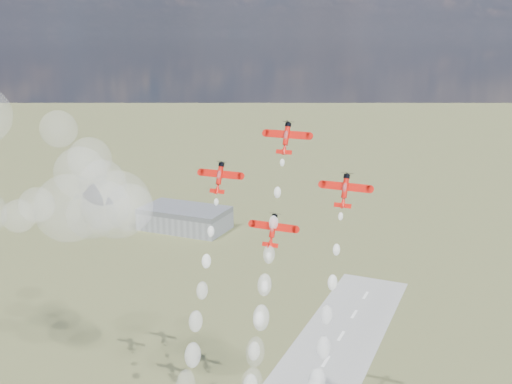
{
  "coord_description": "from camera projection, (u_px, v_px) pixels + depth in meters",
  "views": [
    {
      "loc": [
        52.2,
        -112.61,
        111.69
      ],
      "look_at": [
        -2.4,
        13.64,
        75.28
      ],
      "focal_mm": 42.0,
      "sensor_mm": 36.0,
      "label": 1
    }
  ],
  "objects": [
    {
      "name": "hangar",
      "position": [
        185.0,
        218.0,
        352.62
      ],
      "size": [
        50.0,
        28.0,
        13.0
      ],
      "color": "gray",
      "rests_on": "ground"
    },
    {
      "name": "plane_left",
      "position": [
        219.0,
        177.0,
        145.18
      ],
      "size": [
        10.96,
        5.05,
        7.45
      ],
      "rotation": [
        1.18,
        0.0,
        0.0
      ],
      "color": "red",
      "rests_on": "ground"
    },
    {
      "name": "smoke_trail_lead",
      "position": [
        253.0,
        362.0,
        135.14
      ],
      "size": [
        6.02,
        25.12,
        56.35
      ],
      "color": "white",
      "rests_on": "plane_lead"
    },
    {
      "name": "plane_lead",
      "position": [
        286.0,
        137.0,
        140.25
      ],
      "size": [
        10.96,
        5.05,
        7.45
      ],
      "rotation": [
        1.18,
        0.0,
        0.0
      ],
      "color": "red",
      "rests_on": "ground"
    },
    {
      "name": "plane_right",
      "position": [
        345.0,
        190.0,
        133.19
      ],
      "size": [
        10.96,
        5.05,
        7.45
      ],
      "rotation": [
        1.18,
        0.0,
        0.0
      ],
      "color": "red",
      "rests_on": "ground"
    },
    {
      "name": "drifted_smoke_cloud",
      "position": [
        65.0,
        187.0,
        175.59
      ],
      "size": [
        69.56,
        29.9,
        46.92
      ],
      "color": "white",
      "rests_on": "ground"
    },
    {
      "name": "plane_slot",
      "position": [
        273.0,
        230.0,
        138.12
      ],
      "size": [
        10.96,
        5.05,
        7.45
      ],
      "rotation": [
        1.18,
        0.0,
        0.0
      ],
      "color": "red",
      "rests_on": "ground"
    }
  ]
}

